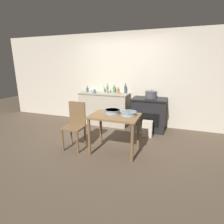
{
  "coord_description": "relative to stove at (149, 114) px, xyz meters",
  "views": [
    {
      "loc": [
        1.34,
        -3.27,
        1.67
      ],
      "look_at": [
        0.0,
        0.52,
        0.59
      ],
      "focal_mm": 28.0,
      "sensor_mm": 36.0,
      "label": 1
    }
  ],
  "objects": [
    {
      "name": "cup_right",
      "position": [
        -1.53,
        -0.08,
        0.54
      ],
      "size": [
        0.07,
        0.07,
        0.1
      ],
      "primitive_type": "cylinder",
      "color": "#4C6B99",
      "rests_on": "counter_cabinet"
    },
    {
      "name": "bottle_center_left",
      "position": [
        -1.85,
        0.11,
        0.55
      ],
      "size": [
        0.07,
        0.07,
        0.17
      ],
      "color": "#3D5675",
      "rests_on": "counter_cabinet"
    },
    {
      "name": "flour_sack",
      "position": [
        0.04,
        -0.5,
        -0.23
      ],
      "size": [
        0.24,
        0.17,
        0.39
      ],
      "primitive_type": "cube",
      "color": "beige",
      "rests_on": "ground_plane"
    },
    {
      "name": "bottle_left",
      "position": [
        -1.38,
        0.21,
        0.57
      ],
      "size": [
        0.06,
        0.06,
        0.21
      ],
      "color": "silver",
      "rests_on": "counter_cabinet"
    },
    {
      "name": "bottle_far_left",
      "position": [
        -1.05,
        0.23,
        0.57
      ],
      "size": [
        0.07,
        0.07,
        0.22
      ],
      "color": "#517F5B",
      "rests_on": "counter_cabinet"
    },
    {
      "name": "mixing_bowl_large",
      "position": [
        -0.53,
        -1.41,
        0.38
      ],
      "size": [
        0.3,
        0.3,
        0.08
      ],
      "color": "#93A8B2",
      "rests_on": "work_table"
    },
    {
      "name": "bottle_center",
      "position": [
        -0.88,
        0.07,
        0.56
      ],
      "size": [
        0.08,
        0.08,
        0.18
      ],
      "color": "olive",
      "rests_on": "counter_cabinet"
    },
    {
      "name": "mixing_bowl_small",
      "position": [
        -0.2,
        -1.43,
        0.37
      ],
      "size": [
        0.31,
        0.31,
        0.08
      ],
      "color": "#93A8B2",
      "rests_on": "work_table"
    },
    {
      "name": "wall_back",
      "position": [
        -0.78,
        0.34,
        0.85
      ],
      "size": [
        8.0,
        0.07,
        2.55
      ],
      "color": "beige",
      "rests_on": "ground_plane"
    },
    {
      "name": "ground_plane",
      "position": [
        -0.78,
        -1.24,
        -0.43
      ],
      "size": [
        14.0,
        14.0,
        0.0
      ],
      "primitive_type": "plane",
      "color": "brown"
    },
    {
      "name": "chair",
      "position": [
        -1.28,
        -1.57,
        0.08
      ],
      "size": [
        0.42,
        0.42,
        0.95
      ],
      "rotation": [
        0.0,
        0.0,
        0.04
      ],
      "color": "brown",
      "rests_on": "ground_plane"
    },
    {
      "name": "work_table",
      "position": [
        -0.45,
        -1.5,
        0.2
      ],
      "size": [
        0.92,
        0.65,
        0.76
      ],
      "color": "olive",
      "rests_on": "ground_plane"
    },
    {
      "name": "cup_mid_right",
      "position": [
        -1.69,
        -0.01,
        0.53
      ],
      "size": [
        0.08,
        0.08,
        0.08
      ],
      "primitive_type": "cylinder",
      "color": "beige",
      "rests_on": "counter_cabinet"
    },
    {
      "name": "bottle_mid_left",
      "position": [
        -1.21,
        0.1,
        0.59
      ],
      "size": [
        0.06,
        0.06,
        0.26
      ],
      "color": "#517F5B",
      "rests_on": "counter_cabinet"
    },
    {
      "name": "bottle_center_right",
      "position": [
        -0.72,
        0.22,
        0.6
      ],
      "size": [
        0.06,
        0.06,
        0.28
      ],
      "color": "#3D5675",
      "rests_on": "counter_cabinet"
    },
    {
      "name": "stove",
      "position": [
        0.0,
        0.0,
        0.0
      ],
      "size": [
        0.87,
        0.65,
        0.85
      ],
      "color": "black",
      "rests_on": "ground_plane"
    },
    {
      "name": "stock_pot",
      "position": [
        0.02,
        0.04,
        0.51
      ],
      "size": [
        0.3,
        0.3,
        0.2
      ],
      "color": "#4C4C51",
      "rests_on": "stove"
    },
    {
      "name": "counter_cabinet",
      "position": [
        -1.29,
        0.05,
        0.03
      ],
      "size": [
        1.41,
        0.55,
        0.92
      ],
      "color": "#B2A893",
      "rests_on": "ground_plane"
    }
  ]
}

